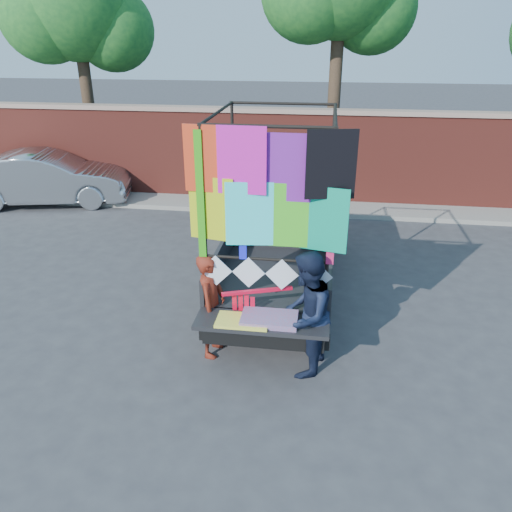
# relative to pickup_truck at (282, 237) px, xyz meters

# --- Properties ---
(ground) EXTENTS (90.00, 90.00, 0.00)m
(ground) POSITION_rel_pickup_truck_xyz_m (-0.12, -2.01, -0.87)
(ground) COLOR #38383A
(ground) RESTS_ON ground
(brick_wall) EXTENTS (30.00, 0.45, 2.61)m
(brick_wall) POSITION_rel_pickup_truck_xyz_m (-0.12, 4.99, 0.45)
(brick_wall) COLOR maroon
(brick_wall) RESTS_ON ground
(curb) EXTENTS (30.00, 1.20, 0.12)m
(curb) POSITION_rel_pickup_truck_xyz_m (-0.12, 4.29, -0.81)
(curb) COLOR gray
(curb) RESTS_ON ground
(tree_left) EXTENTS (4.20, 3.30, 7.05)m
(tree_left) POSITION_rel_pickup_truck_xyz_m (-6.60, 6.11, 4.24)
(tree_left) COLOR #38281C
(tree_left) RESTS_ON ground
(pickup_truck) EXTENTS (2.19, 5.49, 3.46)m
(pickup_truck) POSITION_rel_pickup_truck_xyz_m (0.00, 0.00, 0.00)
(pickup_truck) COLOR black
(pickup_truck) RESTS_ON ground
(sedan) EXTENTS (4.71, 2.52, 1.47)m
(sedan) POSITION_rel_pickup_truck_xyz_m (-6.98, 3.81, -0.13)
(sedan) COLOR #A9ACB0
(sedan) RESTS_ON ground
(woman) EXTENTS (0.43, 0.62, 1.64)m
(woman) POSITION_rel_pickup_truck_xyz_m (-0.80, -2.66, -0.05)
(woman) COLOR maroon
(woman) RESTS_ON ground
(man) EXTENTS (0.88, 1.03, 1.85)m
(man) POSITION_rel_pickup_truck_xyz_m (0.60, -2.91, 0.05)
(man) COLOR #151E36
(man) RESTS_ON ground
(streamer_bundle) EXTENTS (0.97, 0.39, 0.69)m
(streamer_bundle) POSITION_rel_pickup_truck_xyz_m (-0.21, -2.80, 0.10)
(streamer_bundle) COLOR red
(streamer_bundle) RESTS_ON ground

